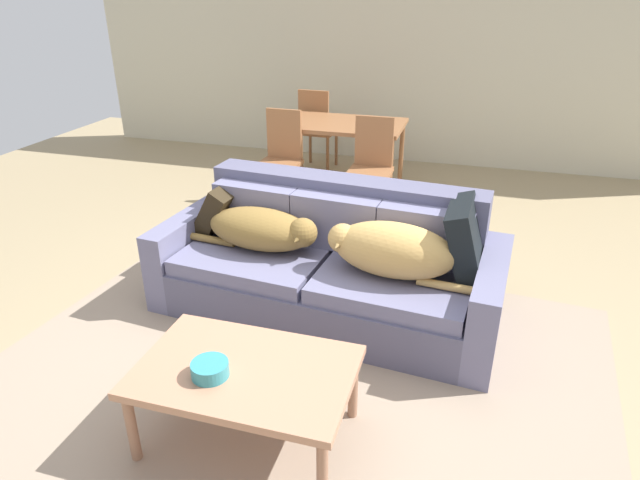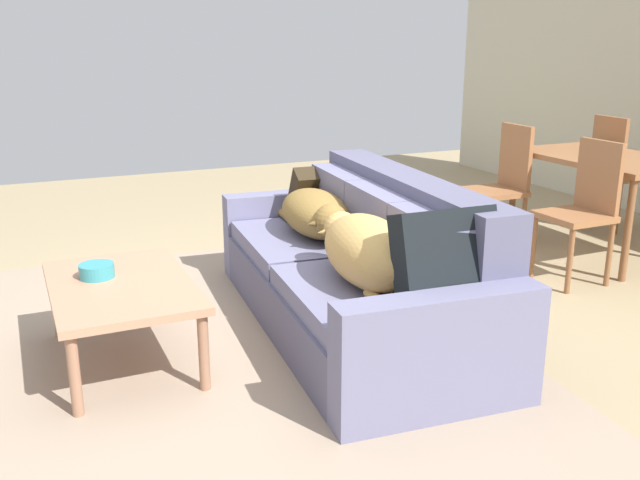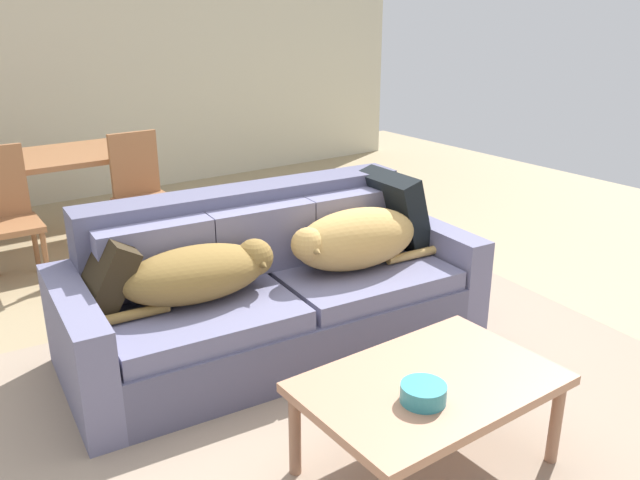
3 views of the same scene
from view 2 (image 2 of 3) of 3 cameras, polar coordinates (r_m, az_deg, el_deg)
ground_plane at (r=4.02m, az=-1.85°, el=-7.00°), size 10.00×10.00×0.00m
area_rug at (r=3.76m, az=-7.92°, el=-8.73°), size 3.72×3.14×0.01m
couch at (r=3.92m, az=3.32°, el=-2.60°), size 2.34×1.15×0.85m
dog_on_left_cushion at (r=4.21m, az=-0.25°, el=2.15°), size 0.92×0.44×0.27m
dog_on_right_cushion at (r=3.39m, az=3.86°, el=-0.85°), size 0.92×0.44×0.34m
throw_pillow_by_left_arm at (r=4.65m, az=-0.17°, el=3.82°), size 0.32×0.39×0.38m
throw_pillow_by_right_arm at (r=3.10m, az=10.36°, el=-1.90°), size 0.29×0.48×0.49m
coffee_table at (r=3.58m, az=-15.94°, el=-4.09°), size 1.02×0.66×0.43m
bowl_on_coffee_table at (r=3.66m, az=-17.79°, el=-2.41°), size 0.17×0.17×0.07m
dining_table at (r=5.63m, az=22.35°, el=5.64°), size 1.26×0.82×0.74m
dining_chair_near_left at (r=5.64m, az=14.73°, el=4.72°), size 0.41×0.41×0.94m
dining_chair_near_right at (r=4.91m, az=20.78°, el=2.69°), size 0.40×0.40×0.94m
dining_chair_far_left at (r=6.41m, az=23.04°, el=5.47°), size 0.42×0.42×0.96m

